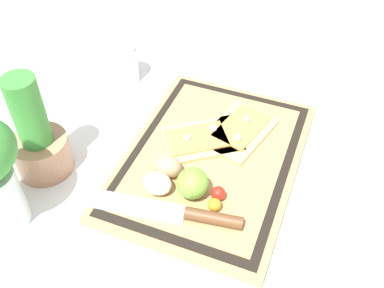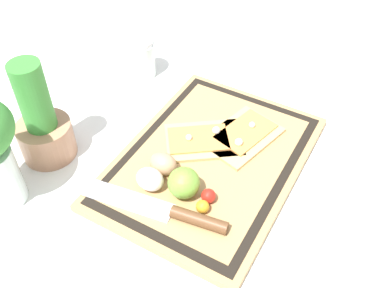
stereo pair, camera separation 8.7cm
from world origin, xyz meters
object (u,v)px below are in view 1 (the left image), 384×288
cherry_tomato_yellow (214,205)px  herb_pot (38,140)px  pizza_slice_near (239,131)px  sauce_jar (123,65)px  egg_pink (157,183)px  cherry_tomato_red (218,193)px  knife (190,214)px  pizza_slice_far (201,139)px  lime (195,184)px  egg_brown (167,166)px

cherry_tomato_yellow → herb_pot: 0.34m
pizza_slice_near → sauce_jar: bearing=72.6°
egg_pink → cherry_tomato_red: size_ratio=2.01×
knife → cherry_tomato_red: 0.06m
pizza_slice_far → sauce_jar: bearing=59.2°
pizza_slice_far → sauce_jar: (0.15, 0.25, 0.02)m
lime → sauce_jar: size_ratio=0.60×
egg_pink → egg_brown: bearing=-0.7°
pizza_slice_far → herb_pot: bearing=121.6°
egg_brown → cherry_tomato_red: egg_brown is taller
lime → knife: bearing=-169.0°
lime → cherry_tomato_red: lime is taller
pizza_slice_near → egg_brown: size_ratio=3.31×
egg_brown → herb_pot: herb_pot is taller
pizza_slice_near → herb_pot: herb_pot is taller
pizza_slice_far → herb_pot: (-0.16, 0.26, 0.05)m
pizza_slice_near → egg_brown: (-0.16, 0.09, 0.02)m
pizza_slice_far → herb_pot: herb_pot is taller
egg_brown → cherry_tomato_red: size_ratio=2.01×
egg_brown → herb_pot: (-0.06, 0.23, 0.03)m
pizza_slice_far → cherry_tomato_red: size_ratio=6.99×
knife → egg_brown: (0.08, 0.07, 0.01)m
pizza_slice_near → lime: (-0.18, 0.03, 0.02)m
cherry_tomato_red → herb_pot: (-0.04, 0.34, 0.04)m
pizza_slice_near → pizza_slice_far: bearing=128.3°
sauce_jar → egg_brown: bearing=-138.7°
herb_pot → sauce_jar: herb_pot is taller
lime → cherry_tomato_red: size_ratio=2.18×
pizza_slice_far → egg_pink: size_ratio=3.48×
knife → egg_pink: size_ratio=5.19×
cherry_tomato_red → herb_pot: bearing=95.9°
pizza_slice_near → lime: size_ratio=3.05×
egg_brown → cherry_tomato_red: 0.11m
knife → herb_pot: size_ratio=1.28×
egg_brown → cherry_tomato_red: bearing=-100.6°
egg_brown → cherry_tomato_yellow: 0.12m
pizza_slice_far → lime: lime is taller
pizza_slice_near → herb_pot: (-0.21, 0.33, 0.05)m
herb_pot → sauce_jar: (0.31, -0.01, -0.03)m
knife → lime: size_ratio=4.77×
pizza_slice_near → cherry_tomato_yellow: same height
pizza_slice_far → egg_brown: egg_brown is taller
cherry_tomato_red → sauce_jar: bearing=50.2°
pizza_slice_near → egg_pink: bearing=155.5°
knife → lime: bearing=11.0°
pizza_slice_near → cherry_tomato_red: 0.18m
lime → cherry_tomato_yellow: (-0.02, -0.04, -0.02)m
pizza_slice_far → sauce_jar: 0.29m
cherry_tomato_red → cherry_tomato_yellow: size_ratio=1.11×
cherry_tomato_yellow → herb_pot: bearing=91.8°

